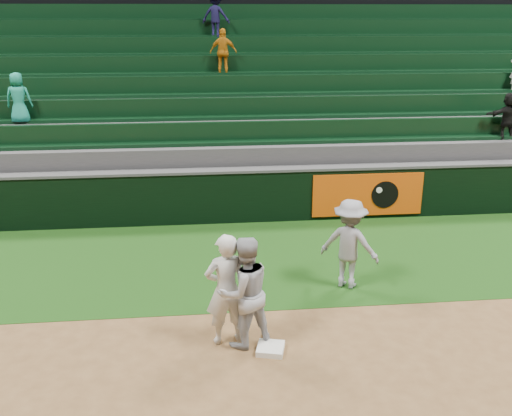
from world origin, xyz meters
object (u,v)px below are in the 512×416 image
Objects in this scene: first_baseman at (226,289)px; base_coach at (349,244)px; baserunner at (244,292)px; first_base at (271,349)px.

first_baseman is 1.06× the size of base_coach.
base_coach is at bearing -155.84° from first_baseman.
baserunner is 1.05× the size of base_coach.
first_base is at bearing 124.94° from baserunner.
baserunner is (0.25, -0.09, -0.01)m from first_baseman.
first_base is 0.24× the size of base_coach.
first_baseman reaches higher than first_base.
first_baseman reaches higher than baserunner.
base_coach is at bearing 49.77° from first_base.
base_coach reaches higher than first_base.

